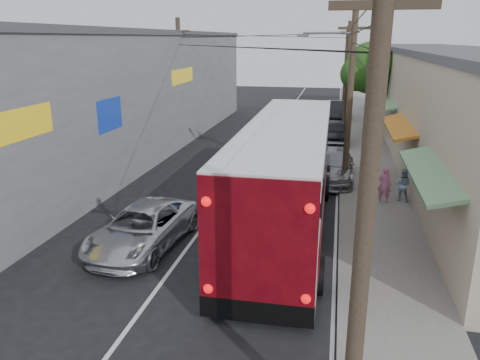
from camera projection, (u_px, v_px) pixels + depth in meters
The scene contains 13 objects.
ground at pixel (120, 339), 11.02m from camera, with size 120.00×120.00×0.00m, color black.
sidewalk at pixel (365, 153), 28.45m from camera, with size 3.00×80.00×0.12m, color slate.
building_right at pixel (443, 100), 28.54m from camera, with size 7.09×40.00×6.25m.
building_left at pixel (118, 92), 28.47m from camera, with size 7.20×36.00×7.25m.
utility_poles at pixel (313, 84), 28.23m from camera, with size 11.80×45.28×8.00m.
street_tree at pixel (372, 70), 32.67m from camera, with size 4.40×4.00×6.60m.
coach_bus at pixel (287, 173), 17.19m from camera, with size 3.23×13.58×3.90m.
jeepney at pixel (143, 228), 15.66m from camera, with size 2.33×5.06×1.41m, color silver.
parked_suv at pixel (332, 166), 23.14m from camera, with size 2.07×5.10×1.48m, color gray.
parked_car_mid at pixel (335, 132), 31.39m from camera, with size 1.78×4.42×1.51m, color #232328.
parked_car_far at pixel (337, 110), 40.51m from camera, with size 1.67×4.79×1.58m, color black.
pedestrian_near at pixel (384, 184), 19.66m from camera, with size 0.56×0.37×1.54m, color #CB6B98.
pedestrian_far at pixel (403, 185), 19.84m from camera, with size 0.69×0.54×1.42m, color #87A6C5.
Camera 1 is at (4.71, -8.67, 6.79)m, focal length 35.00 mm.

